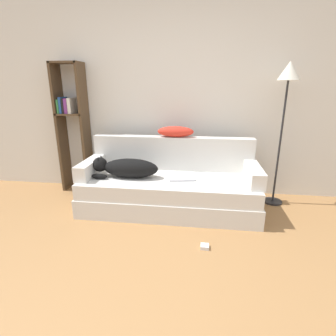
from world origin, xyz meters
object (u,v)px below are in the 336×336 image
object	(u,v)px
dog	(126,168)
throw_pillow	(176,132)
floor_lamp	(287,88)
power_adapter	(205,246)
bookshelf	(72,122)
laptop	(182,178)
couch	(169,194)

from	to	relation	value
dog	throw_pillow	xyz separation A→B (m)	(0.55, 0.40, 0.38)
floor_lamp	throw_pillow	bearing A→B (deg)	-179.74
throw_pillow	floor_lamp	bearing A→B (deg)	0.26
power_adapter	bookshelf	bearing A→B (deg)	145.28
throw_pillow	bookshelf	xyz separation A→B (m)	(-1.44, 0.15, 0.08)
floor_lamp	dog	bearing A→B (deg)	-167.54
laptop	floor_lamp	xyz separation A→B (m)	(1.16, 0.37, 1.01)
couch	dog	world-z (taller)	dog
couch	dog	bearing A→B (deg)	-174.71
laptop	throw_pillow	bearing A→B (deg)	96.75
couch	laptop	distance (m)	0.26
throw_pillow	couch	bearing A→B (deg)	-96.07
dog	throw_pillow	bearing A→B (deg)	35.98
dog	bookshelf	world-z (taller)	bookshelf
laptop	bookshelf	distance (m)	1.74
dog	bookshelf	size ratio (longest dim) A/B	0.45
couch	throw_pillow	size ratio (longest dim) A/B	4.56
laptop	couch	bearing A→B (deg)	163.17
laptop	power_adapter	size ratio (longest dim) A/B	4.35
laptop	throw_pillow	world-z (taller)	throw_pillow
couch	throw_pillow	distance (m)	0.78
couch	floor_lamp	bearing A→B (deg)	15.15
dog	power_adapter	size ratio (longest dim) A/B	10.18
throw_pillow	power_adapter	xyz separation A→B (m)	(0.40, -1.13, -0.88)
dog	floor_lamp	bearing A→B (deg)	12.46
laptop	power_adapter	bearing A→B (deg)	-80.95
dog	laptop	distance (m)	0.67
laptop	bookshelf	world-z (taller)	bookshelf
dog	floor_lamp	distance (m)	2.07
couch	floor_lamp	distance (m)	1.83
laptop	power_adapter	distance (m)	0.90
throw_pillow	laptop	bearing A→B (deg)	-72.18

